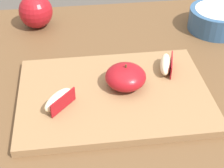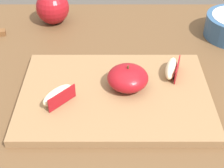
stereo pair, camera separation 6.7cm
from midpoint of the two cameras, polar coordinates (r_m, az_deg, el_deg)
The scene contains 6 objects.
dining_table at distance 0.81m, azimuth 2.69°, elevation -7.21°, with size 1.16×0.84×0.74m.
cutting_board at distance 0.71m, azimuth 2.71°, elevation -1.87°, with size 0.39×0.27×0.02m.
apple_half_skin_up at distance 0.71m, azimuth 5.17°, elevation 0.92°, with size 0.08×0.08×0.05m.
apple_wedge_front at distance 0.68m, azimuth -6.26°, elevation -2.02°, with size 0.07×0.07×0.03m.
apple_wedge_back at distance 0.76m, azimuth 12.18°, elevation 2.45°, with size 0.04×0.08×0.03m.
whole_apple_red_delicious at distance 0.98m, azimuth -8.00°, elevation 12.33°, with size 0.09×0.09×0.10m.
Camera 2 is at (-0.01, -0.57, 1.20)m, focal length 55.40 mm.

